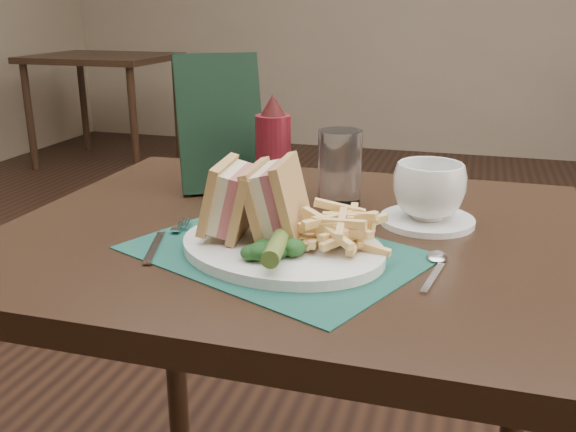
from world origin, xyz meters
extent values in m
plane|color=gray|center=(0.00, 3.50, 0.00)|extent=(6.00, 0.00, 6.00)
cube|color=#16483C|center=(0.00, -0.61, 0.75)|extent=(0.47, 0.41, 0.00)
cylinder|color=#4E6A28|center=(0.03, -0.68, 0.79)|extent=(0.04, 0.12, 0.03)
cylinder|color=white|center=(0.20, -0.42, 0.76)|extent=(0.19, 0.19, 0.01)
imported|color=white|center=(0.20, -0.42, 0.80)|extent=(0.15, 0.15, 0.09)
cylinder|color=silver|center=(0.04, -0.36, 0.81)|extent=(0.08, 0.08, 0.13)
cube|color=black|center=(-0.19, -0.33, 0.87)|extent=(0.18, 0.16, 0.25)
camera|label=1|loc=(0.26, -1.42, 1.09)|focal=40.00mm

